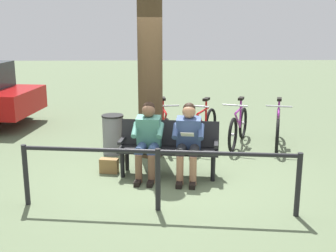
{
  "coord_description": "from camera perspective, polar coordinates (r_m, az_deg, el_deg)",
  "views": [
    {
      "loc": [
        0.12,
        6.51,
        2.49
      ],
      "look_at": [
        -0.04,
        -0.49,
        0.75
      ],
      "focal_mm": 46.73,
      "sensor_mm": 36.0,
      "label": 1
    }
  ],
  "objects": [
    {
      "name": "railing_fence",
      "position": [
        5.7,
        -1.34,
        -5.31
      ],
      "size": [
        3.64,
        0.51,
        0.85
      ],
      "rotation": [
        0.0,
        0.0,
        -0.12
      ],
      "color": "black",
      "rests_on": "ground"
    },
    {
      "name": "tree_trunk",
      "position": [
        7.83,
        -2.36,
        8.14
      ],
      "size": [
        0.44,
        0.44,
        3.4
      ],
      "primitive_type": "cylinder",
      "color": "#4C3823",
      "rests_on": "ground"
    },
    {
      "name": "bench",
      "position": [
        7.07,
        0.14,
        -2.34
      ],
      "size": [
        1.65,
        0.7,
        0.87
      ],
      "rotation": [
        0.0,
        0.0,
        -0.15
      ],
      "color": "black",
      "rests_on": "ground"
    },
    {
      "name": "person_companion",
      "position": [
        6.91,
        -2.64,
        -1.37
      ],
      "size": [
        0.53,
        0.8,
        1.2
      ],
      "rotation": [
        0.0,
        0.0,
        -0.15
      ],
      "color": "#4C8C7A",
      "rests_on": "ground"
    },
    {
      "name": "handbag",
      "position": [
        7.29,
        -7.69,
        -5.15
      ],
      "size": [
        0.32,
        0.19,
        0.24
      ],
      "primitive_type": "cube",
      "rotation": [
        0.0,
        0.0,
        -0.18
      ],
      "color": "olive",
      "rests_on": "ground"
    },
    {
      "name": "bicycle_orange",
      "position": [
        8.94,
        14.11,
        -0.27
      ],
      "size": [
        0.6,
        1.63,
        0.94
      ],
      "rotation": [
        0.0,
        0.0,
        1.3
      ],
      "color": "black",
      "rests_on": "ground"
    },
    {
      "name": "bicycle_silver",
      "position": [
        8.73,
        -0.51,
        -0.19
      ],
      "size": [
        0.48,
        1.68,
        0.94
      ],
      "rotation": [
        0.0,
        0.0,
        1.67
      ],
      "color": "black",
      "rests_on": "ground"
    },
    {
      "name": "person_reading",
      "position": [
        6.84,
        2.66,
        -1.54
      ],
      "size": [
        0.53,
        0.8,
        1.2
      ],
      "rotation": [
        0.0,
        0.0,
        -0.15
      ],
      "color": "#334772",
      "rests_on": "ground"
    },
    {
      "name": "bicycle_black",
      "position": [
        8.86,
        9.14,
        -0.15
      ],
      "size": [
        0.72,
        1.58,
        0.94
      ],
      "rotation": [
        0.0,
        0.0,
        1.19
      ],
      "color": "black",
      "rests_on": "ground"
    },
    {
      "name": "bicycle_purple",
      "position": [
        8.71,
        4.57,
        -0.26
      ],
      "size": [
        0.77,
        1.55,
        0.94
      ],
      "rotation": [
        0.0,
        0.0,
        1.14
      ],
      "color": "black",
      "rests_on": "ground"
    },
    {
      "name": "ground_plane",
      "position": [
        6.97,
        -0.26,
        -6.97
      ],
      "size": [
        40.0,
        40.0,
        0.0
      ],
      "primitive_type": "plane",
      "color": "#566647"
    },
    {
      "name": "litter_bin",
      "position": [
        8.23,
        -7.17,
        -1.08
      ],
      "size": [
        0.41,
        0.41,
        0.74
      ],
      "color": "slate",
      "rests_on": "ground"
    }
  ]
}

